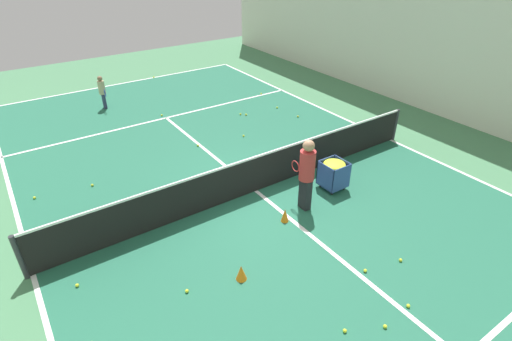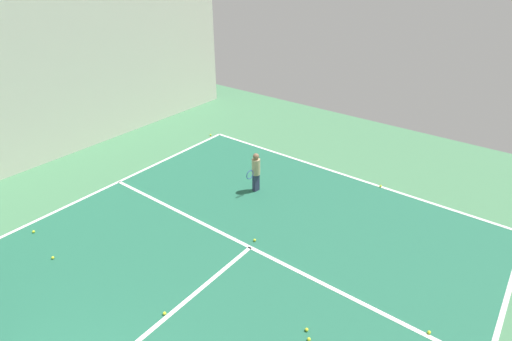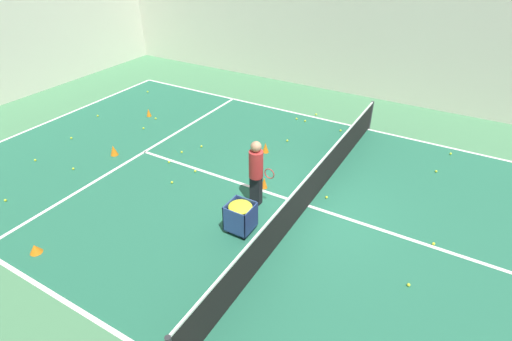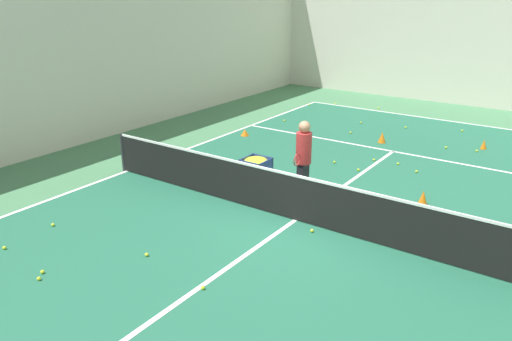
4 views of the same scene
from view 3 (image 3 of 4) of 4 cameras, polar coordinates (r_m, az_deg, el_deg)
name	(u,v)px [view 3 (image 3 of 4)]	position (r m, az deg, el deg)	size (l,w,h in m)	color
ground_plane	(308,206)	(10.61, 7.45, -5.03)	(31.16, 31.16, 0.00)	#477F56
court_playing_area	(308,206)	(10.61, 7.45, -5.02)	(10.55, 21.01, 0.00)	#23664C
line_baseline_far	(51,121)	(16.93, -27.26, 6.33)	(10.55, 0.10, 0.00)	white
line_sideline_right	(368,129)	(14.97, 15.66, 5.69)	(0.10, 21.01, 0.00)	white
line_service_far	(145,152)	(13.46, -15.64, 2.60)	(10.55, 0.10, 0.00)	white
line_centre_service	(308,206)	(10.61, 7.45, -5.01)	(0.10, 11.55, 0.00)	white
hall_enclosure_right	(406,16)	(16.92, 20.64, 19.98)	(0.15, 27.46, 6.74)	silver
tennis_net	(309,189)	(10.30, 7.65, -2.65)	(10.85, 0.10, 1.03)	#2D2D33
coach_at_net	(256,169)	(10.05, 0.02, 0.20)	(0.37, 0.69, 1.83)	black
ball_cart	(240,212)	(9.40, -2.24, -5.95)	(0.60, 0.61, 0.79)	#2D478C
training_cone_0	(264,183)	(11.12, 1.18, -1.74)	(0.18, 0.18, 0.34)	orange
training_cone_1	(114,150)	(13.48, -19.67, 2.74)	(0.25, 0.25, 0.34)	orange
training_cone_2	(149,113)	(15.95, -15.09, 8.00)	(0.18, 0.18, 0.30)	orange
training_cone_3	(265,148)	(12.87, 1.36, 3.30)	(0.21, 0.21, 0.33)	orange
training_cone_4	(35,249)	(10.38, -29.01, -9.76)	(0.28, 0.28, 0.22)	orange
tennis_ball_1	(35,160)	(14.21, -29.01, 1.30)	(0.07, 0.07, 0.07)	yellow
tennis_ball_2	(434,244)	(10.21, 24.04, -9.53)	(0.07, 0.07, 0.07)	yellow
tennis_ball_3	(156,119)	(15.65, -14.15, 7.21)	(0.07, 0.07, 0.07)	yellow
tennis_ball_4	(409,285)	(9.04, 20.97, -15.01)	(0.07, 0.07, 0.07)	yellow
tennis_ball_5	(73,169)	(13.20, -24.66, 0.24)	(0.07, 0.07, 0.07)	yellow
tennis_ball_6	(201,146)	(13.33, -7.80, 3.43)	(0.07, 0.07, 0.07)	yellow
tennis_ball_7	(172,182)	(11.62, -11.91, -1.66)	(0.07, 0.07, 0.07)	yellow
tennis_ball_12	(305,121)	(15.11, 7.02, 7.06)	(0.07, 0.07, 0.07)	yellow
tennis_ball_15	(195,171)	(12.02, -8.67, -0.07)	(0.07, 0.07, 0.07)	yellow
tennis_ball_16	(297,119)	(15.24, 5.83, 7.37)	(0.07, 0.07, 0.07)	yellow
tennis_ball_18	(326,197)	(10.94, 10.04, -3.78)	(0.07, 0.07, 0.07)	yellow
tennis_ball_19	(451,154)	(14.23, 26.05, 2.18)	(0.07, 0.07, 0.07)	yellow
tennis_ball_20	(71,138)	(15.14, -24.89, 4.23)	(0.07, 0.07, 0.07)	yellow
tennis_ball_21	(436,171)	(13.03, 24.34, -0.10)	(0.07, 0.07, 0.07)	yellow
tennis_ball_23	(5,200)	(12.58, -32.19, -3.63)	(0.07, 0.07, 0.07)	yellow
tennis_ball_24	(169,162)	(12.63, -12.32, 1.21)	(0.07, 0.07, 0.07)	yellow
tennis_ball_26	(182,152)	(13.10, -10.56, 2.61)	(0.07, 0.07, 0.07)	yellow
tennis_ball_27	(341,130)	(14.58, 11.99, 5.62)	(0.07, 0.07, 0.07)	yellow
tennis_ball_29	(143,128)	(14.99, -15.78, 5.83)	(0.07, 0.07, 0.07)	yellow
tennis_ball_30	(148,92)	(18.40, -15.22, 10.81)	(0.07, 0.07, 0.07)	yellow
tennis_ball_31	(287,141)	(13.62, 4.50, 4.28)	(0.07, 0.07, 0.07)	yellow
tennis_ball_32	(316,114)	(15.71, 8.59, 7.93)	(0.07, 0.07, 0.07)	yellow
tennis_ball_33	(98,116)	(16.56, -21.68, 7.27)	(0.07, 0.07, 0.07)	yellow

